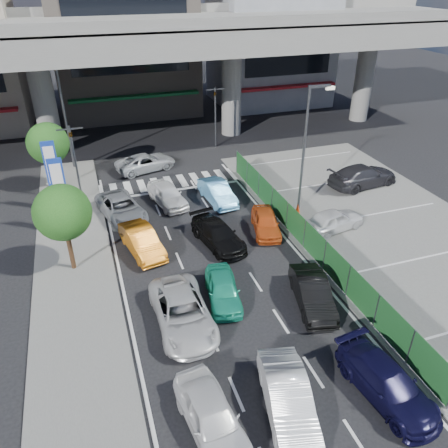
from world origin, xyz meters
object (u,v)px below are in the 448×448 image
object	(u,v)px
van_white_back_left	(212,416)
kei_truck_front_right	(217,192)
tree_near	(63,213)
traffic_cone	(298,208)
signboard_near	(59,186)
parked_sedan_white	(333,220)
sedan_black_mid	(218,234)
taxi_orange_right	(266,222)
traffic_light_right	(215,102)
street_lamp_left	(66,108)
crossing_wagon_silver	(146,162)
traffic_light_left	(72,145)
tree_far	(48,143)
sedan_white_front_mid	(167,195)
taxi_teal_mid	(223,289)
parked_sedan_dgrey	(363,176)
hatch_black_mid_right	(312,293)
taxi_orange_left	(142,241)
minivan_navy_back	(387,383)
signboard_far	(52,167)
wagon_silver_front_left	(121,208)
hatch_white_back_mid	(288,398)
street_lamp_right	(307,140)
sedan_white_mid_left	(183,312)

from	to	relation	value
van_white_back_left	kei_truck_front_right	size ratio (longest dim) A/B	1.00
tree_near	traffic_cone	world-z (taller)	tree_near
signboard_near	parked_sedan_white	xyz separation A→B (m)	(15.05, -4.83, -2.34)
sedan_black_mid	taxi_orange_right	distance (m)	3.15
traffic_light_right	traffic_cone	bearing A→B (deg)	-84.33
traffic_light_right	street_lamp_left	bearing A→B (deg)	-175.17
signboard_near	parked_sedan_white	size ratio (longest dim) A/B	1.21
taxi_orange_right	crossing_wagon_silver	distance (m)	12.58
crossing_wagon_silver	traffic_cone	size ratio (longest dim) A/B	7.07
traffic_light_left	tree_far	size ratio (longest dim) A/B	1.08
sedan_white_front_mid	taxi_teal_mid	bearing A→B (deg)	-99.23
tree_near	crossing_wagon_silver	world-z (taller)	tree_near
street_lamp_left	parked_sedan_dgrey	xyz separation A→B (m)	(19.38, -10.07, -3.94)
hatch_black_mid_right	tree_far	bearing A→B (deg)	137.18
tree_far	parked_sedan_white	world-z (taller)	tree_far
taxi_teal_mid	taxi_orange_right	distance (m)	6.74
sedan_white_front_mid	taxi_orange_left	bearing A→B (deg)	-127.67
taxi_orange_right	crossing_wagon_silver	size ratio (longest dim) A/B	0.80
parked_sedan_white	traffic_cone	bearing A→B (deg)	10.51
tree_near	minivan_navy_back	size ratio (longest dim) A/B	1.10
taxi_teal_mid	parked_sedan_white	xyz separation A→B (m)	(8.23, 3.95, 0.11)
signboard_far	wagon_silver_front_left	bearing A→B (deg)	-30.82
street_lamp_left	sedan_black_mid	size ratio (longest dim) A/B	1.83
tree_far	taxi_orange_right	distance (m)	15.81
street_lamp_left	hatch_white_back_mid	bearing A→B (deg)	-76.23
signboard_near	van_white_back_left	distance (m)	15.86
taxi_orange_left	wagon_silver_front_left	size ratio (longest dim) A/B	0.86
traffic_light_right	tree_far	xyz separation A→B (m)	(-13.30, -4.50, -0.55)
taxi_teal_mid	hatch_black_mid_right	distance (m)	4.15
taxi_teal_mid	taxi_orange_left	distance (m)	6.08
street_lamp_right	parked_sedan_dgrey	world-z (taller)	street_lamp_right
sedan_white_mid_left	sedan_white_front_mid	size ratio (longest dim) A/B	1.23
minivan_navy_back	street_lamp_left	bearing A→B (deg)	103.80
hatch_white_back_mid	parked_sedan_white	xyz separation A→B (m)	(7.99, 10.40, 0.03)
sedan_white_mid_left	sedan_black_mid	world-z (taller)	sedan_white_mid_left
street_lamp_right	sedan_white_front_mid	distance (m)	9.68
sedan_black_mid	hatch_white_back_mid	bearing A→B (deg)	-106.56
taxi_orange_left	parked_sedan_white	world-z (taller)	parked_sedan_white
traffic_light_right	hatch_white_back_mid	distance (m)	27.03
street_lamp_right	parked_sedan_white	distance (m)	4.98
traffic_light_right	parked_sedan_dgrey	world-z (taller)	traffic_light_right
hatch_white_back_mid	kei_truck_front_right	size ratio (longest dim) A/B	1.03
minivan_navy_back	tree_near	bearing A→B (deg)	124.73
signboard_far	tree_far	bearing A→B (deg)	93.26
street_lamp_left	signboard_near	xyz separation A→B (m)	(-0.87, -10.01, -1.71)
traffic_light_right	tree_far	distance (m)	14.05
street_lamp_left	tree_far	size ratio (longest dim) A/B	1.67
sedan_black_mid	wagon_silver_front_left	bearing A→B (deg)	123.26
tree_near	van_white_back_left	bearing A→B (deg)	-69.59
signboard_far	sedan_white_front_mid	xyz separation A→B (m)	(6.81, -1.30, -2.37)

